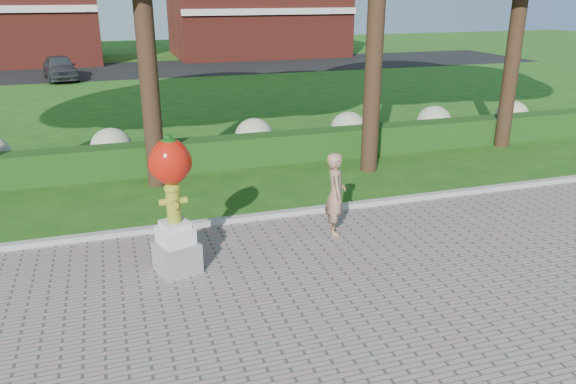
{
  "coord_description": "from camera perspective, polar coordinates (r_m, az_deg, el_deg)",
  "views": [
    {
      "loc": [
        -2.95,
        -7.49,
        4.55
      ],
      "look_at": [
        -0.21,
        1.0,
        1.33
      ],
      "focal_mm": 35.0,
      "sensor_mm": 36.0,
      "label": 1
    }
  ],
  "objects": [
    {
      "name": "woman",
      "position": [
        10.82,
        4.86,
        -0.18
      ],
      "size": [
        0.53,
        0.68,
        1.63
      ],
      "primitive_type": "imported",
      "rotation": [
        0.0,
        0.0,
        1.31
      ],
      "color": "#A6775E",
      "rests_on": "walkway"
    },
    {
      "name": "hydrant_sculpture",
      "position": [
        9.32,
        -11.59,
        -0.98
      ],
      "size": [
        0.81,
        0.81,
        2.37
      ],
      "rotation": [
        0.0,
        0.0,
        0.32
      ],
      "color": "gray",
      "rests_on": "walkway"
    },
    {
      "name": "building_right",
      "position": [
        42.93,
        -3.22,
        18.02
      ],
      "size": [
        12.0,
        8.0,
        6.4
      ],
      "primitive_type": "cube",
      "color": "maroon",
      "rests_on": "ground"
    },
    {
      "name": "curb",
      "position": [
        11.78,
        -2.0,
        -2.48
      ],
      "size": [
        40.0,
        0.18,
        0.15
      ],
      "primitive_type": "cube",
      "color": "#ADADA5",
      "rests_on": "ground"
    },
    {
      "name": "street",
      "position": [
        35.9,
        -13.29,
        12.07
      ],
      "size": [
        50.0,
        8.0,
        0.02
      ],
      "primitive_type": "cube",
      "color": "black",
      "rests_on": "ground"
    },
    {
      "name": "hydrangea_row",
      "position": [
        16.38,
        -4.92,
        5.65
      ],
      "size": [
        20.1,
        1.1,
        0.99
      ],
      "color": "#B5B88C",
      "rests_on": "ground"
    },
    {
      "name": "lawn_hedge",
      "position": [
        15.36,
        -6.13,
        4.07
      ],
      "size": [
        24.0,
        0.7,
        0.8
      ],
      "primitive_type": "cube",
      "color": "#194513",
      "rests_on": "ground"
    },
    {
      "name": "ground",
      "position": [
        9.25,
        3.21,
        -9.64
      ],
      "size": [
        100.0,
        100.0,
        0.0
      ],
      "primitive_type": "plane",
      "color": "#1E5415",
      "rests_on": "ground"
    },
    {
      "name": "parked_car",
      "position": [
        32.86,
        -22.16,
        11.65
      ],
      "size": [
        2.16,
        4.02,
        1.3
      ],
      "primitive_type": "imported",
      "rotation": [
        0.0,
        0.0,
        0.17
      ],
      "color": "#3B3E43",
      "rests_on": "street"
    }
  ]
}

